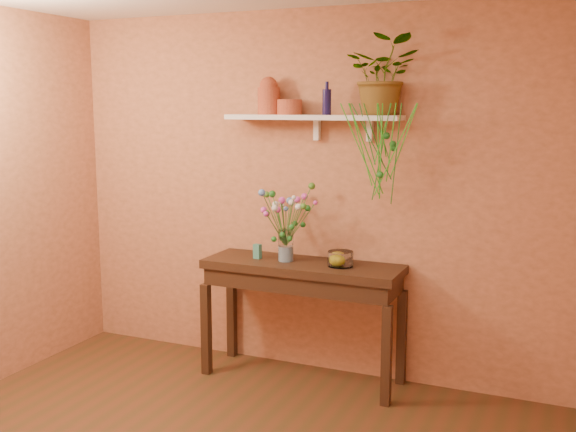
% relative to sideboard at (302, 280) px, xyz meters
% --- Properties ---
extents(room, '(4.04, 4.04, 2.70)m').
position_rel_sideboard_xyz_m(room, '(-0.03, -1.75, 0.60)').
color(room, '#502B17').
rests_on(room, ground).
extents(sideboard, '(1.45, 0.47, 0.88)m').
position_rel_sideboard_xyz_m(sideboard, '(0.00, 0.00, 0.00)').
color(sideboard, '#321E14').
rests_on(sideboard, ground).
extents(wall_shelf, '(1.30, 0.24, 0.19)m').
position_rel_sideboard_xyz_m(wall_shelf, '(0.03, 0.13, 1.16)').
color(wall_shelf, white).
rests_on(wall_shelf, room).
extents(terracotta_jug, '(0.19, 0.19, 0.27)m').
position_rel_sideboard_xyz_m(terracotta_jug, '(-0.33, 0.14, 1.32)').
color(terracotta_jug, '#B3502C').
rests_on(terracotta_jug, wall_shelf).
extents(terracotta_pot, '(0.20, 0.20, 0.11)m').
position_rel_sideboard_xyz_m(terracotta_pot, '(-0.16, 0.14, 1.24)').
color(terracotta_pot, '#B3502C').
rests_on(terracotta_pot, wall_shelf).
extents(blue_bottle, '(0.08, 0.08, 0.23)m').
position_rel_sideboard_xyz_m(blue_bottle, '(0.14, 0.10, 1.28)').
color(blue_bottle, '#15103C').
rests_on(blue_bottle, wall_shelf).
extents(spider_plant, '(0.53, 0.48, 0.54)m').
position_rel_sideboard_xyz_m(spider_plant, '(0.53, 0.15, 1.45)').
color(spider_plant, '#206821').
rests_on(spider_plant, wall_shelf).
extents(plant_fronds, '(0.51, 0.29, 0.69)m').
position_rel_sideboard_xyz_m(plant_fronds, '(0.58, 0.01, 0.97)').
color(plant_fronds, '#206821').
rests_on(plant_fronds, wall_shelf).
extents(glass_vase, '(0.11, 0.11, 0.23)m').
position_rel_sideboard_xyz_m(glass_vase, '(-0.13, -0.00, 0.23)').
color(glass_vase, white).
rests_on(glass_vase, sideboard).
extents(bouquet, '(0.46, 0.46, 0.46)m').
position_rel_sideboard_xyz_m(bouquet, '(-0.13, 0.00, 0.51)').
color(bouquet, '#386B28').
rests_on(bouquet, glass_vase).
extents(glass_bowl, '(0.18, 0.18, 0.11)m').
position_rel_sideboard_xyz_m(glass_bowl, '(0.29, -0.00, 0.18)').
color(glass_bowl, white).
rests_on(glass_bowl, sideboard).
extents(lemon, '(0.09, 0.09, 0.09)m').
position_rel_sideboard_xyz_m(lemon, '(0.28, -0.01, 0.18)').
color(lemon, yellow).
rests_on(lemon, glass_bowl).
extents(carton, '(0.06, 0.05, 0.11)m').
position_rel_sideboard_xyz_m(carton, '(-0.36, -0.01, 0.18)').
color(carton, '#2F667C').
rests_on(carton, sideboard).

